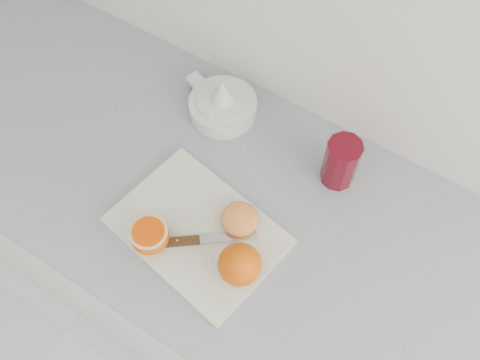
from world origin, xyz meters
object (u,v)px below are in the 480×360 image
Objects in this scene: half_orange at (150,236)px; citrus_juicer at (222,104)px; counter at (263,290)px; red_tumbler at (340,163)px; cutting_board at (198,231)px.

citrus_juicer reaches higher than half_orange.
counter is at bearing -37.76° from citrus_juicer.
half_orange is 0.63× the size of red_tumbler.
citrus_juicer reaches higher than cutting_board.
citrus_juicer is at bearing 113.83° from cutting_board.
red_tumbler is (0.18, 0.27, 0.05)m from cutting_board.
counter is 30.06× the size of half_orange.
counter is at bearing -111.18° from red_tumbler.
cutting_board is at bearing -123.91° from red_tumbler.
counter is 0.48m from cutting_board.
half_orange is at bearing -136.48° from counter.
cutting_board is at bearing 48.08° from half_orange.
red_tumbler is (0.31, -0.02, 0.03)m from citrus_juicer.
red_tumbler reaches higher than citrus_juicer.
counter is at bearing 40.66° from cutting_board.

